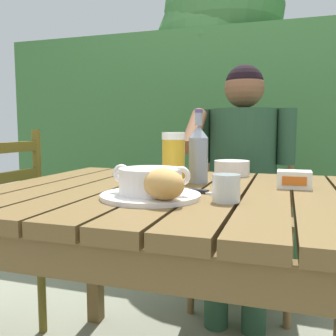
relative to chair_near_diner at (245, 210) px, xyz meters
name	(u,v)px	position (x,y,z in m)	size (l,w,h in m)	color
dining_table	(179,219)	(-0.10, -0.91, 0.16)	(1.15, 0.95, 0.73)	brown
hedge_backdrop	(249,102)	(-0.08, 0.94, 0.63)	(3.65, 0.93, 2.30)	#3A6B38
chair_near_diner	(245,210)	(0.00, 0.00, 0.00)	(0.49, 0.47, 0.95)	brown
person_eating	(241,170)	(0.00, -0.20, 0.23)	(0.48, 0.47, 1.21)	#274A31
serving_plate	(151,196)	(-0.14, -1.08, 0.26)	(0.26, 0.26, 0.01)	white
soup_bowl	(151,180)	(-0.14, -1.08, 0.30)	(0.22, 0.17, 0.08)	white
bread_roll	(164,184)	(-0.08, -1.14, 0.30)	(0.14, 0.13, 0.08)	tan
beer_glass	(173,159)	(-0.14, -0.85, 0.34)	(0.07, 0.07, 0.17)	gold
beer_bottle	(198,153)	(-0.08, -0.77, 0.35)	(0.06, 0.06, 0.25)	gray
water_glass_small	(226,188)	(0.06, -1.06, 0.28)	(0.07, 0.07, 0.07)	silver
butter_tub	(294,179)	(0.23, -0.79, 0.28)	(0.10, 0.08, 0.05)	white
table_knife	(206,192)	(-0.01, -0.97, 0.25)	(0.14, 0.07, 0.01)	silver
diner_bowl	(232,168)	(0.00, -0.54, 0.28)	(0.14, 0.14, 0.06)	white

